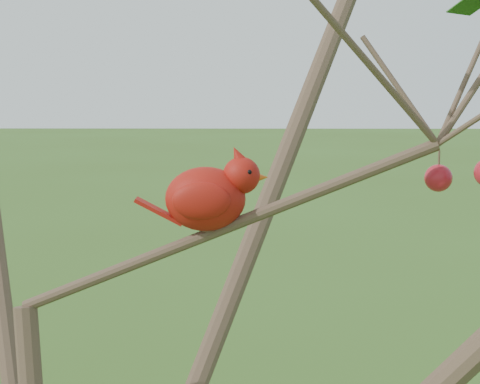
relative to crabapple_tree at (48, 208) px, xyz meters
The scene contains 3 objects.
crabapple_tree is the anchor object (origin of this frame).
cardinal 0.23m from the crabapple_tree, 26.29° to the left, with size 0.19×0.10×0.14m.
distant_trees 21.48m from the crabapple_tree, 98.89° to the left, with size 43.99×12.98×3.08m.
Camera 1 is at (0.29, -0.97, 2.28)m, focal length 55.00 mm.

